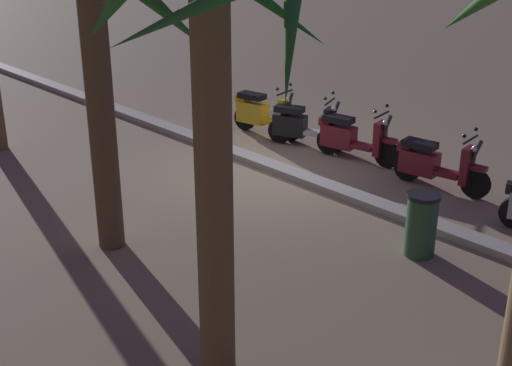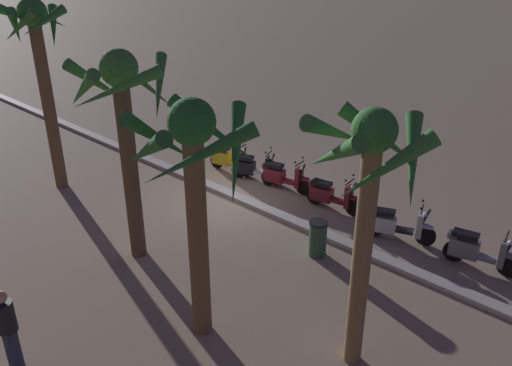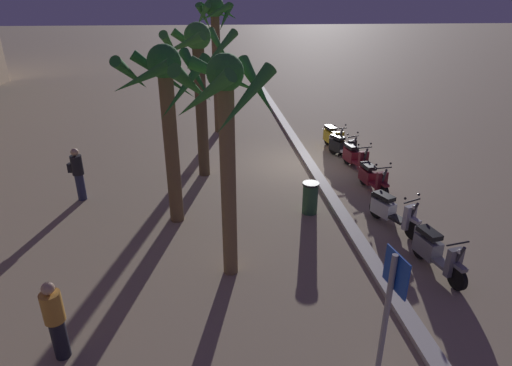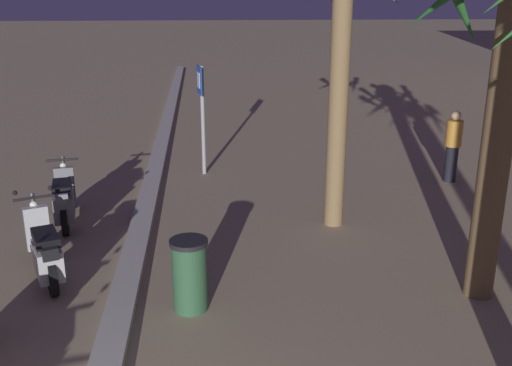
% 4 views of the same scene
% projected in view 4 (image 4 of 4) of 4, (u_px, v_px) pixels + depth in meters
% --- Properties ---
extents(scooter_grey_mid_front, '(1.75, 0.65, 1.04)m').
position_uv_depth(scooter_grey_mid_front, '(64.00, 200.00, 9.91)').
color(scooter_grey_mid_front, black).
rests_on(scooter_grey_mid_front, ground).
extents(scooter_silver_far_back, '(1.75, 0.89, 1.17)m').
position_uv_depth(scooter_silver_far_back, '(44.00, 250.00, 7.97)').
color(scooter_silver_far_back, black).
rests_on(scooter_silver_far_back, ground).
extents(crossing_sign, '(0.60, 0.16, 2.40)m').
position_uv_depth(crossing_sign, '(202.00, 107.00, 12.49)').
color(crossing_sign, '#939399').
rests_on(crossing_sign, ground).
extents(palm_tree_far_corner, '(2.12, 2.11, 4.84)m').
position_uv_depth(palm_tree_far_corner, '(343.00, 9.00, 8.96)').
color(palm_tree_far_corner, olive).
rests_on(palm_tree_far_corner, ground).
extents(pedestrian_strolling_near_curb, '(0.34, 0.34, 1.54)m').
position_uv_depth(pedestrian_strolling_near_curb, '(453.00, 145.00, 12.18)').
color(pedestrian_strolling_near_curb, black).
rests_on(pedestrian_strolling_near_curb, ground).
extents(litter_bin, '(0.48, 0.48, 0.95)m').
position_uv_depth(litter_bin, '(190.00, 274.00, 7.20)').
color(litter_bin, '#2D5638').
rests_on(litter_bin, ground).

